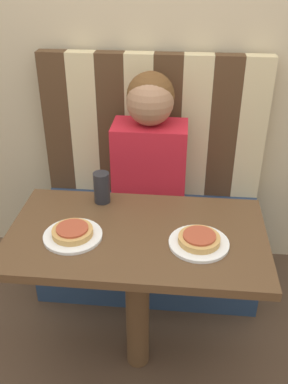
{
  "coord_description": "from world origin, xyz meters",
  "views": [
    {
      "loc": [
        0.15,
        -1.3,
        1.66
      ],
      "look_at": [
        0.0,
        0.28,
        0.73
      ],
      "focal_mm": 40.0,
      "sensor_mm": 36.0,
      "label": 1
    }
  ],
  "objects_px": {
    "pizza_left": "(72,231)",
    "plate_left": "(73,236)",
    "pizza_right": "(199,239)",
    "drinking_cup": "(102,188)",
    "person": "(150,145)",
    "plate_right": "(199,243)"
  },
  "relations": [
    {
      "from": "person",
      "to": "pizza_right",
      "type": "distance_m",
      "value": 0.67
    },
    {
      "from": "plate_left",
      "to": "pizza_right",
      "type": "bearing_deg",
      "value": 0.0
    },
    {
      "from": "person",
      "to": "pizza_right",
      "type": "xyz_separation_m",
      "value": [
        0.23,
        -0.62,
        -0.08
      ]
    },
    {
      "from": "plate_left",
      "to": "drinking_cup",
      "type": "xyz_separation_m",
      "value": [
        0.06,
        0.26,
        0.06
      ]
    },
    {
      "from": "plate_left",
      "to": "drinking_cup",
      "type": "distance_m",
      "value": 0.27
    },
    {
      "from": "person",
      "to": "plate_left",
      "type": "xyz_separation_m",
      "value": [
        -0.23,
        -0.62,
        -0.1
      ]
    },
    {
      "from": "person",
      "to": "plate_right",
      "type": "bearing_deg",
      "value": -69.55
    },
    {
      "from": "plate_left",
      "to": "drinking_cup",
      "type": "height_order",
      "value": "drinking_cup"
    },
    {
      "from": "person",
      "to": "plate_left",
      "type": "height_order",
      "value": "person"
    },
    {
      "from": "plate_left",
      "to": "pizza_right",
      "type": "height_order",
      "value": "pizza_right"
    },
    {
      "from": "pizza_left",
      "to": "drinking_cup",
      "type": "distance_m",
      "value": 0.27
    },
    {
      "from": "person",
      "to": "plate_right",
      "type": "height_order",
      "value": "person"
    },
    {
      "from": "drinking_cup",
      "to": "plate_left",
      "type": "bearing_deg",
      "value": -103.65
    },
    {
      "from": "pizza_left",
      "to": "pizza_right",
      "type": "xyz_separation_m",
      "value": [
        0.46,
        0.0,
        0.0
      ]
    },
    {
      "from": "plate_left",
      "to": "pizza_left",
      "type": "distance_m",
      "value": 0.02
    },
    {
      "from": "plate_left",
      "to": "pizza_left",
      "type": "xyz_separation_m",
      "value": [
        0.0,
        0.0,
        0.02
      ]
    },
    {
      "from": "person",
      "to": "plate_left",
      "type": "distance_m",
      "value": 0.67
    },
    {
      "from": "pizza_right",
      "to": "drinking_cup",
      "type": "relative_size",
      "value": 1.14
    },
    {
      "from": "plate_right",
      "to": "pizza_left",
      "type": "xyz_separation_m",
      "value": [
        -0.46,
        0.0,
        0.02
      ]
    },
    {
      "from": "pizza_left",
      "to": "plate_left",
      "type": "bearing_deg",
      "value": 180.0
    },
    {
      "from": "pizza_left",
      "to": "pizza_right",
      "type": "relative_size",
      "value": 1.0
    },
    {
      "from": "pizza_left",
      "to": "plate_right",
      "type": "bearing_deg",
      "value": 0.0
    }
  ]
}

